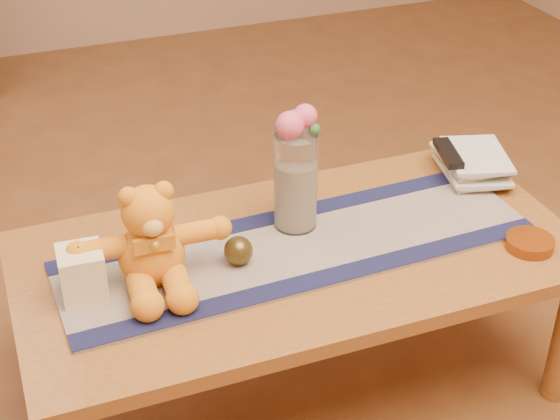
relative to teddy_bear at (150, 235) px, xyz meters
name	(u,v)px	position (x,y,z in m)	size (l,w,h in m)	color
floor	(297,382)	(0.37, -0.01, -0.58)	(5.50, 5.50, 0.00)	brown
coffee_table_top	(299,257)	(0.37, -0.01, -0.15)	(1.40, 0.70, 0.04)	brown
table_leg_bl	(38,315)	(-0.27, 0.28, -0.37)	(0.07, 0.07, 0.41)	brown
table_leg_br	(451,223)	(1.01, 0.28, -0.37)	(0.07, 0.07, 0.41)	brown
persian_runner	(299,247)	(0.37, 0.00, -0.12)	(1.20, 0.35, 0.01)	#231C4F
runner_border_near	(324,278)	(0.37, -0.15, -0.12)	(1.20, 0.06, 0.00)	#13163B
runner_border_far	(276,217)	(0.36, 0.14, -0.12)	(1.20, 0.06, 0.00)	#13163B
teddy_bear	(150,235)	(0.00, 0.00, 0.00)	(0.36, 0.29, 0.24)	orange
pillar_candle	(82,273)	(-0.16, -0.01, -0.06)	(0.10, 0.10, 0.12)	#F6E8B5
candle_wick	(78,249)	(-0.16, -0.01, 0.01)	(0.00, 0.00, 0.01)	black
glass_vase	(296,181)	(0.40, 0.09, 0.01)	(0.11, 0.11, 0.26)	silver
potpourri_fill	(295,194)	(0.40, 0.09, -0.03)	(0.09, 0.09, 0.18)	beige
rose_left	(290,125)	(0.38, 0.08, 0.17)	(0.07, 0.07, 0.07)	#E5517A
rose_right	(305,116)	(0.42, 0.10, 0.18)	(0.06, 0.06, 0.06)	#E5517A
blue_flower_back	(295,118)	(0.41, 0.13, 0.17)	(0.04, 0.04, 0.04)	#4B61A3
blue_flower_side	(282,126)	(0.37, 0.11, 0.16)	(0.04, 0.04, 0.04)	#4B61A3
leaf_sprig	(315,129)	(0.44, 0.07, 0.16)	(0.03, 0.03, 0.03)	#33662D
bronze_ball	(238,251)	(0.21, -0.01, -0.09)	(0.07, 0.07, 0.07)	#483C18
book_bottom	(444,174)	(0.89, 0.18, -0.12)	(0.17, 0.22, 0.02)	beige
book_lower	(447,169)	(0.90, 0.17, -0.10)	(0.16, 0.22, 0.02)	beige
book_upper	(443,162)	(0.89, 0.18, -0.08)	(0.17, 0.22, 0.02)	beige
book_top	(448,157)	(0.89, 0.18, -0.06)	(0.16, 0.22, 0.02)	beige
tv_remote	(448,153)	(0.89, 0.17, -0.04)	(0.04, 0.16, 0.02)	black
amber_dish	(530,243)	(0.91, -0.20, -0.11)	(0.12, 0.12, 0.03)	#BF5914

